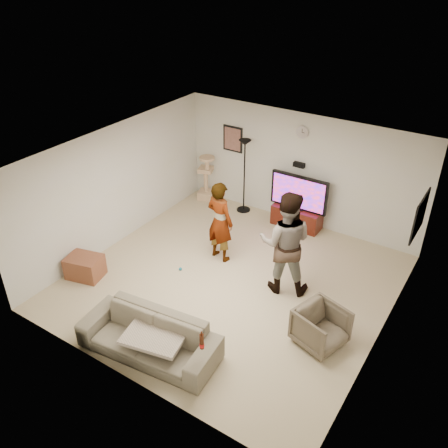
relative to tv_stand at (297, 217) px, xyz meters
The scene contains 24 objects.
floor 2.52m from the tv_stand, 93.07° to the right, with size 5.50×5.50×0.02m, color tan.
ceiling 3.39m from the tv_stand, 93.07° to the right, with size 5.50×5.50×0.02m, color white.
wall_back 1.06m from the tv_stand, 118.75° to the left, with size 5.50×0.04×2.50m, color silver.
wall_front 5.36m from the tv_stand, 91.47° to the right, with size 5.50×0.04×2.50m, color silver.
wall_left 3.96m from the tv_stand, 139.03° to the right, with size 0.04×5.50×2.50m, color silver.
wall_right 3.76m from the tv_stand, 43.76° to the right, with size 0.04×5.50×2.50m, color silver.
wall_clock 1.89m from the tv_stand, 122.02° to the left, with size 0.26×0.26×0.04m, color white.
wall_speaker 1.18m from the tv_stand, 126.00° to the left, with size 0.25×0.10×0.10m, color black.
picture_back 2.30m from the tv_stand, behind, with size 0.42×0.03×0.52m, color brown.
picture_right 3.03m from the tv_stand, 19.22° to the right, with size 0.03×0.78×0.62m, color gold.
tv_stand is the anchor object (origin of this frame).
console_box 0.45m from the tv_stand, 73.78° to the right, with size 0.40×0.30×0.07m, color silver.
tv 0.61m from the tv_stand, ahead, with size 1.29×0.08×0.77m, color black.
tv_screen 0.61m from the tv_stand, 90.00° to the right, with size 1.19×0.01×0.67m, color red.
floor_lamp 1.51m from the tv_stand, behind, with size 0.32×0.32×1.74m, color black.
cat_tree 2.47m from the tv_stand, behind, with size 0.36×0.36×1.14m, color tan.
person_left 2.18m from the tv_stand, 111.02° to the right, with size 0.61×0.40×1.66m, color #9C9C9C.
person_right 2.38m from the tv_stand, 70.94° to the right, with size 0.94×0.74×1.94m, color #394EA2.
sofa 4.69m from the tv_stand, 92.85° to the right, with size 2.16×0.85×0.63m, color #68614F.
throw_blanket 4.69m from the tv_stand, 91.17° to the right, with size 0.90×0.70×0.06m, color #B7A692.
beer_bottle 4.78m from the tv_stand, 80.77° to the right, with size 0.06×0.06×0.25m, color #381608.
armchair 3.60m from the tv_stand, 58.71° to the right, with size 0.70×0.72×0.65m, color brown.
side_table 4.62m from the tv_stand, 123.26° to the right, with size 0.64×0.48×0.43m, color brown.
toy_ball 2.98m from the tv_stand, 112.66° to the right, with size 0.06×0.06×0.06m, color #156884.
Camera 1 is at (3.74, -5.99, 5.46)m, focal length 37.99 mm.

